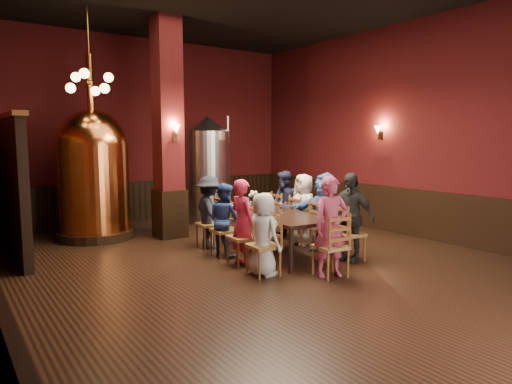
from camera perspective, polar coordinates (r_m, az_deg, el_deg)
room at (r=7.33m, az=0.30°, el=8.13°), size 10.00×10.02×4.50m
wainscot_right at (r=10.27m, az=18.67°, el=-2.40°), size 0.08×9.90×1.00m
wainscot_back at (r=11.85m, az=-13.69°, el=-1.04°), size 7.90×0.08×1.00m
column at (r=9.63m, az=-10.94°, el=7.70°), size 0.58×0.58×4.50m
partition at (r=9.29m, az=-28.40°, el=0.55°), size 0.22×3.50×2.40m
pendant_cluster at (r=9.27m, az=-20.04°, el=12.72°), size 0.90×0.90×1.70m
sconce_wall at (r=10.59m, az=15.32°, el=7.23°), size 0.20×0.20×0.36m
sconce_column at (r=9.36m, az=-10.18°, el=7.44°), size 0.20×0.20×0.36m
dining_table at (r=8.17m, az=2.46°, el=-3.01°), size 1.21×2.48×0.75m
chair_0 at (r=6.94m, az=0.93°, el=-6.70°), size 0.50×0.50×0.92m
person_0 at (r=6.90m, az=0.93°, el=-5.31°), size 0.46×0.65×1.26m
chair_1 at (r=7.51m, az=-1.70°, el=-5.66°), size 0.50×0.50×0.92m
person_1 at (r=7.46m, az=-1.71°, el=-3.80°), size 0.37×0.54×1.42m
chair_2 at (r=8.09m, az=-3.92°, el=-4.77°), size 0.50×0.50×0.92m
person_2 at (r=8.05m, az=-3.93°, el=-3.46°), size 0.40×0.67×1.29m
chair_3 at (r=8.68m, az=-5.86°, el=-3.98°), size 0.50×0.50×0.92m
person_3 at (r=8.64m, az=-5.88°, el=-2.51°), size 0.65×0.96×1.37m
chair_4 at (r=7.93m, az=11.59°, el=-5.13°), size 0.50×0.50×0.92m
person_4 at (r=7.87m, az=11.64°, el=-3.06°), size 0.59×0.95×1.50m
chair_5 at (r=8.43m, az=8.57°, el=-4.35°), size 0.50×0.50×0.92m
person_5 at (r=8.38m, az=8.60°, el=-2.54°), size 0.72×1.42×1.46m
chair_6 at (r=8.95m, az=5.94°, el=-3.66°), size 0.50×0.50×0.92m
person_6 at (r=8.91m, az=5.96°, el=-2.19°), size 0.54×0.73×1.38m
chair_7 at (r=9.49m, az=3.57°, el=-3.03°), size 0.50×0.50×0.92m
person_7 at (r=9.45m, az=3.58°, el=-1.59°), size 0.46×0.73×1.40m
chair_8 at (r=6.98m, az=9.32°, el=-6.72°), size 0.50×0.50×0.92m
person_8 at (r=6.92m, az=9.37°, el=-4.31°), size 0.63×0.51×1.52m
copper_kettle at (r=9.95m, az=-19.60°, el=2.29°), size 1.81×1.81×3.74m
steel_vessel at (r=11.22m, az=-6.02°, el=2.78°), size 1.34×1.34×2.59m
rose_vase at (r=8.72m, az=-0.22°, el=-0.52°), size 0.19×0.19×0.33m
wine_glass_0 at (r=8.53m, az=3.00°, el=-1.59°), size 0.07×0.07×0.17m
wine_glass_1 at (r=8.37m, az=-0.70°, el=-1.75°), size 0.07×0.07×0.17m
wine_glass_2 at (r=7.98m, az=0.92°, el=-2.18°), size 0.07×0.07×0.17m
wine_glass_3 at (r=8.65m, az=0.66°, el=-1.47°), size 0.07×0.07×0.17m
wine_glass_4 at (r=8.20m, az=1.86°, el=-1.93°), size 0.07×0.07×0.17m
wine_glass_5 at (r=7.75m, az=3.05°, el=-2.45°), size 0.07×0.07×0.17m
wine_glass_6 at (r=8.42m, az=0.11°, el=-1.70°), size 0.07×0.07×0.17m
wine_glass_7 at (r=8.48m, az=3.19°, el=-1.65°), size 0.07×0.07×0.17m
wine_glass_8 at (r=8.44m, az=-0.11°, el=-1.67°), size 0.07×0.07×0.17m
wine_glass_9 at (r=8.28m, az=3.78°, el=-1.86°), size 0.07×0.07×0.17m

